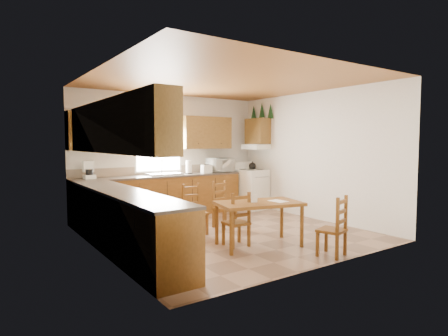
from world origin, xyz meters
TOP-DOWN VIEW (x-y plane):
  - floor at (0.00, 0.00)m, footprint 4.50×4.50m
  - ceiling at (0.00, 0.00)m, footprint 4.50×4.50m
  - wall_left at (-2.25, 0.00)m, footprint 4.50×4.50m
  - wall_right at (2.25, 0.00)m, footprint 4.50×4.50m
  - wall_back at (0.00, 2.25)m, footprint 4.50×4.50m
  - wall_front at (0.00, -2.25)m, footprint 4.50×4.50m
  - lower_cab_back at (-0.38, 1.95)m, footprint 3.75×0.60m
  - lower_cab_left at (-1.95, -0.15)m, footprint 0.60×3.60m
  - counter_back at (-0.38, 1.95)m, footprint 3.75×0.63m
  - counter_left at (-1.95, -0.15)m, footprint 0.63×3.60m
  - backsplash at (-0.38, 2.24)m, footprint 3.75×0.01m
  - upper_cab_back_left at (-1.55, 2.08)m, footprint 1.41×0.33m
  - upper_cab_back_right at (0.86, 2.08)m, footprint 1.25×0.33m
  - upper_cab_left at (-2.08, -0.15)m, footprint 0.33×3.60m
  - upper_cab_stove at (2.08, 1.65)m, footprint 0.33×0.62m
  - range_hood at (2.03, 1.65)m, footprint 0.44×0.62m
  - window_frame at (-0.30, 2.22)m, footprint 1.13×0.02m
  - window_pane at (-0.30, 2.21)m, footprint 1.05×0.01m
  - window_valance at (-0.30, 2.19)m, footprint 1.19×0.01m
  - sink_basin at (-0.30, 1.95)m, footprint 0.75×0.45m
  - pine_decal_a at (2.21, 1.33)m, footprint 0.22×0.22m
  - pine_decal_b at (2.21, 1.65)m, footprint 0.22×0.22m
  - pine_decal_c at (2.21, 1.97)m, footprint 0.22×0.22m
  - stove at (1.88, 1.64)m, footprint 0.70×0.72m
  - coffeemaker at (-1.88, 2.00)m, footprint 0.20×0.24m
  - paper_towel at (0.30, 1.92)m, footprint 0.14×0.14m
  - toaster at (0.73, 1.86)m, footprint 0.23×0.15m
  - microwave at (1.16, 1.91)m, footprint 0.60×0.46m
  - dining_table at (-0.07, -0.99)m, footprint 1.44×1.03m
  - chair_near_left at (0.46, -1.99)m, footprint 0.45×0.44m
  - chair_near_right at (-0.37, -0.79)m, footprint 0.38×0.36m
  - chair_far_left at (-0.53, 0.21)m, footprint 0.38×0.36m
  - chair_far_right at (0.20, 0.36)m, footprint 0.42×0.41m
  - table_paper at (0.23, -1.11)m, footprint 0.23×0.30m
  - table_card at (-0.16, -0.98)m, footprint 0.10×0.06m

SIDE VIEW (x-z plane):
  - floor at x=0.00m, z-range 0.00..0.00m
  - dining_table at x=-0.07m, z-range 0.00..0.70m
  - chair_near_right at x=-0.37m, z-range 0.00..0.85m
  - chair_near_left at x=0.46m, z-range 0.00..0.87m
  - lower_cab_back at x=-0.38m, z-range 0.00..0.88m
  - lower_cab_left at x=-1.95m, z-range 0.00..0.88m
  - chair_far_right at x=0.20m, z-range 0.00..0.88m
  - chair_far_left at x=-0.53m, z-range 0.00..0.89m
  - stove at x=1.88m, z-range 0.00..0.95m
  - table_paper at x=0.23m, z-range 0.70..0.70m
  - table_card at x=-0.16m, z-range 0.70..0.83m
  - counter_back at x=-0.38m, z-range 0.88..0.92m
  - counter_left at x=-1.95m, z-range 0.88..0.92m
  - sink_basin at x=-0.30m, z-range 0.92..0.96m
  - backsplash at x=-0.38m, z-range 0.92..1.10m
  - toaster at x=0.73m, z-range 0.92..1.11m
  - paper_towel at x=0.30m, z-range 0.92..1.23m
  - microwave at x=1.16m, z-range 0.92..1.25m
  - coffeemaker at x=-1.88m, z-range 0.92..1.25m
  - wall_left at x=-2.25m, z-range 1.35..1.35m
  - wall_right at x=2.25m, z-range 1.35..1.35m
  - wall_back at x=0.00m, z-range 1.35..1.35m
  - wall_front at x=0.00m, z-range 1.35..1.35m
  - range_hood at x=2.03m, z-range 1.46..1.58m
  - window_frame at x=-0.30m, z-range 0.96..2.14m
  - window_pane at x=-0.30m, z-range 1.00..2.10m
  - upper_cab_back_left at x=-1.55m, z-range 1.48..2.23m
  - upper_cab_back_right at x=0.86m, z-range 1.48..2.23m
  - upper_cab_left at x=-2.08m, z-range 1.48..2.23m
  - upper_cab_stove at x=2.08m, z-range 1.59..2.21m
  - window_valance at x=-0.30m, z-range 1.93..2.17m
  - pine_decal_a at x=2.21m, z-range 2.20..2.56m
  - pine_decal_c at x=2.21m, z-range 2.20..2.56m
  - pine_decal_b at x=2.21m, z-range 2.24..2.60m
  - ceiling at x=0.00m, z-range 2.70..2.70m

